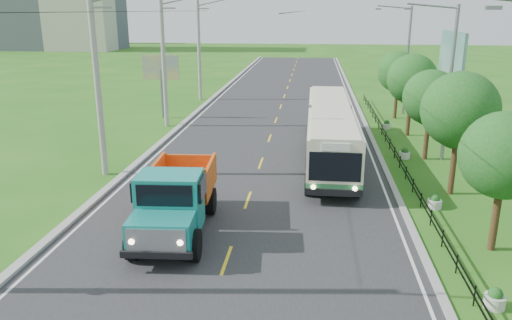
% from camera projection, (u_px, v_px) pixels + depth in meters
% --- Properties ---
extents(ground, '(240.00, 240.00, 0.00)m').
position_uv_depth(ground, '(227.00, 260.00, 18.03)').
color(ground, '#225F16').
rests_on(ground, ground).
extents(road, '(14.00, 120.00, 0.02)m').
position_uv_depth(road, '(272.00, 132.00, 37.05)').
color(road, '#28282B').
rests_on(road, ground).
extents(curb_left, '(0.40, 120.00, 0.15)m').
position_uv_depth(curb_left, '(177.00, 128.00, 37.81)').
color(curb_left, '#9E9E99').
rests_on(curb_left, ground).
extents(curb_right, '(0.30, 120.00, 0.10)m').
position_uv_depth(curb_right, '(370.00, 134.00, 36.27)').
color(curb_right, '#9E9E99').
rests_on(curb_right, ground).
extents(edge_line_left, '(0.12, 120.00, 0.00)m').
position_uv_depth(edge_line_left, '(185.00, 129.00, 37.76)').
color(edge_line_left, silver).
rests_on(edge_line_left, road).
extents(edge_line_right, '(0.12, 120.00, 0.00)m').
position_uv_depth(edge_line_right, '(363.00, 134.00, 36.33)').
color(edge_line_right, silver).
rests_on(edge_line_right, road).
extents(centre_dash, '(0.12, 2.20, 0.00)m').
position_uv_depth(centre_dash, '(227.00, 260.00, 18.02)').
color(centre_dash, yellow).
rests_on(centre_dash, road).
extents(railing_right, '(0.04, 40.00, 0.60)m').
position_uv_depth(railing_right, '(395.00, 153.00, 30.40)').
color(railing_right, black).
rests_on(railing_right, ground).
extents(pole_near, '(3.51, 0.32, 10.00)m').
position_uv_depth(pole_near, '(98.00, 82.00, 26.01)').
color(pole_near, gray).
rests_on(pole_near, ground).
extents(pole_mid, '(3.51, 0.32, 10.00)m').
position_uv_depth(pole_mid, '(164.00, 60.00, 37.42)').
color(pole_mid, gray).
rests_on(pole_mid, ground).
extents(pole_far, '(3.51, 0.32, 10.00)m').
position_uv_depth(pole_far, '(199.00, 48.00, 48.84)').
color(pole_far, gray).
rests_on(pole_far, ground).
extents(tree_second, '(3.18, 3.26, 5.30)m').
position_uv_depth(tree_second, '(504.00, 159.00, 17.98)').
color(tree_second, '#382314').
rests_on(tree_second, ground).
extents(tree_third, '(3.60, 3.62, 6.00)m').
position_uv_depth(tree_third, '(460.00, 114.00, 23.56)').
color(tree_third, '#382314').
rests_on(tree_third, ground).
extents(tree_fourth, '(3.24, 3.31, 5.40)m').
position_uv_depth(tree_fourth, '(431.00, 100.00, 29.38)').
color(tree_fourth, '#382314').
rests_on(tree_fourth, ground).
extents(tree_fifth, '(3.48, 3.52, 5.80)m').
position_uv_depth(tree_fifth, '(412.00, 82.00, 35.01)').
color(tree_fifth, '#382314').
rests_on(tree_fifth, ground).
extents(tree_back, '(3.30, 3.36, 5.50)m').
position_uv_depth(tree_back, '(398.00, 74.00, 40.78)').
color(tree_back, '#382314').
rests_on(tree_back, ground).
extents(streetlight_mid, '(3.02, 0.20, 9.07)m').
position_uv_depth(streetlight_mid, '(448.00, 78.00, 28.78)').
color(streetlight_mid, slate).
rests_on(streetlight_mid, ground).
extents(streetlight_far, '(3.02, 0.20, 9.07)m').
position_uv_depth(streetlight_far, '(406.00, 57.00, 42.10)').
color(streetlight_far, slate).
rests_on(streetlight_far, ground).
extents(planter_front, '(0.64, 0.64, 0.67)m').
position_uv_depth(planter_front, '(495.00, 299.00, 15.12)').
color(planter_front, silver).
rests_on(planter_front, ground).
extents(planter_near, '(0.64, 0.64, 0.67)m').
position_uv_depth(planter_near, '(435.00, 202.00, 22.73)').
color(planter_near, silver).
rests_on(planter_near, ground).
extents(planter_mid, '(0.64, 0.64, 0.67)m').
position_uv_depth(planter_mid, '(405.00, 154.00, 30.34)').
color(planter_mid, silver).
rests_on(planter_mid, ground).
extents(planter_far, '(0.64, 0.64, 0.67)m').
position_uv_depth(planter_far, '(387.00, 125.00, 37.95)').
color(planter_far, silver).
rests_on(planter_far, ground).
extents(billboard_left, '(3.00, 0.20, 5.20)m').
position_uv_depth(billboard_left, '(161.00, 71.00, 40.76)').
color(billboard_left, slate).
rests_on(billboard_left, ground).
extents(billboard_right, '(0.24, 6.00, 7.30)m').
position_uv_depth(billboard_right, '(451.00, 61.00, 34.18)').
color(billboard_right, slate).
rests_on(billboard_right, ground).
extents(bus, '(2.69, 16.15, 3.11)m').
position_uv_depth(bus, '(330.00, 128.00, 30.01)').
color(bus, '#2F7741').
rests_on(bus, ground).
extents(dump_truck, '(3.00, 6.83, 2.81)m').
position_uv_depth(dump_truck, '(175.00, 196.00, 19.87)').
color(dump_truck, teal).
rests_on(dump_truck, ground).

